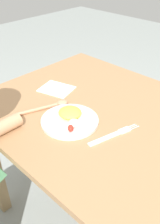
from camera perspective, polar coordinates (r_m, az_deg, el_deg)
name	(u,v)px	position (r m, az deg, el deg)	size (l,w,h in m)	color
ground_plane	(97,218)	(1.59, 3.88, -22.79)	(8.00, 8.00, 0.00)	gray
dining_table	(102,135)	(1.12, 5.10, -5.26)	(1.06, 0.83, 0.74)	#A0744D
plate	(70,119)	(0.98, -2.27, -1.55)	(0.23, 0.23, 0.04)	silver
fork	(113,135)	(0.93, 7.39, -5.24)	(0.07, 0.22, 0.01)	silver
spoon	(51,106)	(1.08, -6.58, 1.47)	(0.11, 0.22, 0.02)	tan
napkin	(57,89)	(1.21, -5.33, 5.23)	(0.15, 0.12, 0.00)	white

